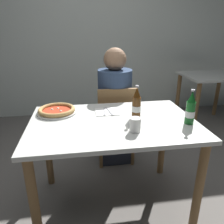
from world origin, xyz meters
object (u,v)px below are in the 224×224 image
dining_table_background (210,85)px  beer_bottle_center (190,110)px  napkin_with_cutlery (107,112)px  diner_seated (115,110)px  pizza_margherita_near (57,110)px  dining_table_main (113,135)px  chair_behind_table (116,121)px  beer_bottle_left (136,104)px  paper_cup (135,125)px

dining_table_background → beer_bottle_center: (-1.14, -1.55, 0.26)m
beer_bottle_center → napkin_with_cutlery: bearing=150.1°
diner_seated → pizza_margherita_near: 0.72m
napkin_with_cutlery → dining_table_main: bearing=-83.8°
dining_table_background → beer_bottle_center: bearing=-126.3°
dining_table_main → chair_behind_table: chair_behind_table is taller
diner_seated → beer_bottle_left: size_ratio=4.89×
pizza_margherita_near → beer_bottle_center: size_ratio=1.26×
dining_table_main → napkin_with_cutlery: bearing=96.2°
dining_table_main → beer_bottle_center: (0.52, -0.12, 0.22)m
beer_bottle_left → napkin_with_cutlery: (-0.20, 0.15, -0.10)m
pizza_margherita_near → beer_bottle_left: beer_bottle_left is taller
dining_table_main → beer_bottle_left: 0.29m
beer_bottle_left → napkin_with_cutlery: bearing=143.3°
dining_table_main → paper_cup: paper_cup is taller
dining_table_background → beer_bottle_left: beer_bottle_left is taller
dining_table_main → pizza_margherita_near: size_ratio=3.85×
diner_seated → dining_table_background: bearing=26.6°
diner_seated → napkin_with_cutlery: diner_seated is taller
pizza_margherita_near → beer_bottle_center: bearing=-20.3°
pizza_margherita_near → paper_cup: size_ratio=3.28×
diner_seated → napkin_with_cutlery: (-0.14, -0.47, 0.17)m
beer_bottle_left → napkin_with_cutlery: 0.27m
beer_bottle_left → paper_cup: size_ratio=2.60×
dining_table_main → paper_cup: bearing=-59.5°
chair_behind_table → beer_bottle_left: (0.06, -0.57, 0.37)m
dining_table_main → napkin_with_cutlery: 0.22m
napkin_with_cutlery → paper_cup: (0.13, -0.38, 0.04)m
chair_behind_table → beer_bottle_left: bearing=95.0°
pizza_margherita_near → beer_bottle_left: 0.63m
beer_bottle_left → pizza_margherita_near: bearing=162.7°
beer_bottle_left → beer_bottle_center: bearing=-25.3°
pizza_margherita_near → napkin_with_cutlery: 0.40m
dining_table_main → beer_bottle_center: beer_bottle_center is taller
chair_behind_table → napkin_with_cutlery: chair_behind_table is taller
pizza_margherita_near → beer_bottle_left: (0.60, -0.19, 0.08)m
dining_table_main → beer_bottle_left: (0.18, 0.04, 0.22)m
dining_table_background → dining_table_main: bearing=-139.3°
beer_bottle_left → napkin_with_cutlery: beer_bottle_left is taller
dining_table_background → beer_bottle_left: bearing=-136.8°
beer_bottle_left → napkin_with_cutlery: size_ratio=1.30×
pizza_margherita_near → diner_seated: bearing=39.1°
chair_behind_table → napkin_with_cutlery: bearing=70.4°
dining_table_main → dining_table_background: size_ratio=1.50×
chair_behind_table → beer_bottle_center: 0.91m
dining_table_background → beer_bottle_center: size_ratio=3.24×
diner_seated → napkin_with_cutlery: 0.52m
dining_table_background → pizza_margherita_near: pizza_margherita_near is taller
diner_seated → beer_bottle_left: bearing=-84.6°
chair_behind_table → pizza_margherita_near: 0.72m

